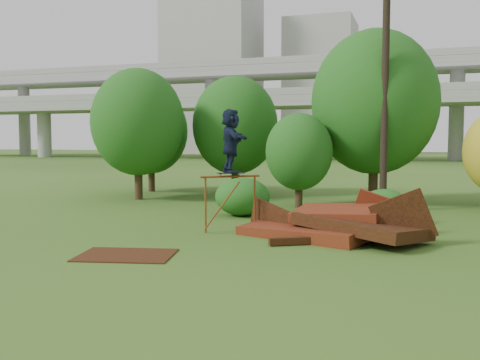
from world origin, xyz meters
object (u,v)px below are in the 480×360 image
(skater, at_px, (231,141))
(flat_plate, at_px, (126,255))
(scrap_pile, at_px, (333,225))
(utility_pole, at_px, (385,91))

(skater, relative_size, flat_plate, 0.85)
(scrap_pile, distance_m, flat_plate, 5.90)
(scrap_pile, relative_size, flat_plate, 2.50)
(scrap_pile, xyz_separation_m, skater, (-3.15, 0.14, 2.40))
(skater, xyz_separation_m, flat_plate, (-1.24, -4.08, -2.75))
(scrap_pile, height_order, utility_pole, utility_pole)
(scrap_pile, bearing_deg, flat_plate, -138.03)
(scrap_pile, bearing_deg, skater, 177.50)
(utility_pole, bearing_deg, scrap_pile, -98.63)
(flat_plate, relative_size, utility_pole, 0.25)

